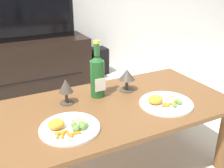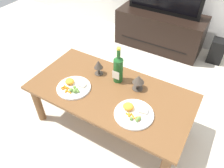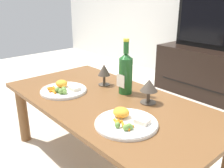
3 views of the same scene
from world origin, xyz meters
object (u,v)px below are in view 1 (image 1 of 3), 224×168
at_px(floor_speaker, 99,61).
at_px(tv_stand, 32,64).
at_px(tv_screen, 25,8).
at_px(goblet_right, 127,76).
at_px(goblet_left, 66,87).
at_px(dining_table, 111,117).
at_px(wine_bottle, 97,75).
at_px(dinner_plate_left, 69,127).
at_px(dinner_plate_right, 165,102).

bearing_deg(floor_speaker, tv_stand, -178.82).
distance_m(tv_screen, goblet_right, 1.45).
bearing_deg(tv_screen, goblet_left, -92.92).
bearing_deg(tv_screen, tv_stand, 90.00).
bearing_deg(dining_table, wine_bottle, 94.62).
xyz_separation_m(tv_screen, wine_bottle, (0.12, -1.38, -0.22)).
xyz_separation_m(wine_bottle, dinner_plate_left, (-0.27, -0.28, -0.12)).
xyz_separation_m(goblet_left, dinner_plate_left, (-0.08, -0.27, -0.08)).
distance_m(floor_speaker, goblet_left, 1.70).
height_order(tv_stand, wine_bottle, wine_bottle).
relative_size(tv_stand, goblet_right, 8.29).
xyz_separation_m(goblet_right, dinner_plate_right, (0.09, -0.27, -0.08)).
distance_m(dining_table, tv_stand, 1.55).
bearing_deg(tv_screen, goblet_right, -77.20).
distance_m(tv_screen, goblet_left, 1.42).
distance_m(tv_screen, dinner_plate_left, 1.70).
xyz_separation_m(dining_table, wine_bottle, (-0.01, 0.15, 0.20)).
distance_m(dining_table, dinner_plate_left, 0.32).
xyz_separation_m(tv_stand, dinner_plate_left, (-0.15, -1.66, 0.21)).
relative_size(dining_table, goblet_right, 9.82).
height_order(dinner_plate_left, dinner_plate_right, dinner_plate_right).
height_order(tv_screen, dinner_plate_right, tv_screen).
relative_size(tv_screen, wine_bottle, 2.81).
bearing_deg(wine_bottle, goblet_right, -2.54).
xyz_separation_m(floor_speaker, goblet_left, (-0.84, -1.43, 0.39)).
xyz_separation_m(floor_speaker, dinner_plate_right, (-0.36, -1.69, 0.30)).
height_order(dining_table, goblet_left, goblet_left).
height_order(goblet_right, dinner_plate_right, goblet_right).
xyz_separation_m(dining_table, tv_screen, (-0.13, 1.53, 0.43)).
bearing_deg(tv_stand, goblet_right, -77.22).
xyz_separation_m(wine_bottle, dinner_plate_right, (0.29, -0.27, -0.12)).
distance_m(wine_bottle, dinner_plate_left, 0.41).
xyz_separation_m(wine_bottle, goblet_right, (0.19, -0.01, -0.04)).
relative_size(tv_screen, dinner_plate_right, 3.16).
distance_m(dining_table, goblet_left, 0.30).
height_order(floor_speaker, goblet_left, goblet_left).
xyz_separation_m(tv_screen, goblet_left, (-0.07, -1.39, -0.26)).
bearing_deg(wine_bottle, floor_speaker, 65.38).
height_order(dining_table, goblet_right, goblet_right).
bearing_deg(goblet_right, tv_stand, 102.78).
bearing_deg(dining_table, dinner_plate_left, -155.80).
bearing_deg(dining_table, goblet_right, 37.69).
relative_size(dining_table, tv_screen, 1.45).
xyz_separation_m(tv_stand, floor_speaker, (0.77, 0.03, -0.09)).
height_order(wine_bottle, goblet_left, wine_bottle).
xyz_separation_m(dining_table, goblet_left, (-0.21, 0.14, 0.17)).
height_order(goblet_left, dinner_plate_left, goblet_left).
bearing_deg(dinner_plate_left, tv_stand, 84.88).
bearing_deg(dinner_plate_right, goblet_left, 151.07).
bearing_deg(goblet_right, floor_speaker, 72.26).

